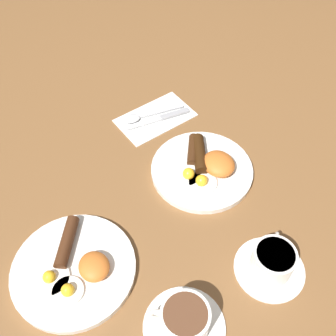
# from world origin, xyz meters

# --- Properties ---
(ground_plane) EXTENTS (3.00, 3.00, 0.00)m
(ground_plane) POSITION_xyz_m (0.00, 0.00, 0.00)
(ground_plane) COLOR brown
(breakfast_plate_near) EXTENTS (0.24, 0.24, 0.05)m
(breakfast_plate_near) POSITION_xyz_m (-0.00, -0.00, 0.02)
(breakfast_plate_near) COLOR white
(breakfast_plate_near) RESTS_ON ground_plane
(breakfast_plate_far) EXTENTS (0.25, 0.25, 0.04)m
(breakfast_plate_far) POSITION_xyz_m (-0.09, 0.36, 0.01)
(breakfast_plate_far) COLOR white
(breakfast_plate_far) RESTS_ON ground_plane
(teacup_near) EXTENTS (0.14, 0.14, 0.07)m
(teacup_near) POSITION_xyz_m (-0.28, 0.02, 0.03)
(teacup_near) COLOR white
(teacup_near) RESTS_ON ground_plane
(teacup_far) EXTENTS (0.15, 0.15, 0.07)m
(teacup_far) POSITION_xyz_m (-0.29, 0.23, 0.03)
(teacup_far) COLOR white
(teacup_far) RESTS_ON ground_plane
(napkin) EXTENTS (0.14, 0.22, 0.01)m
(napkin) POSITION_xyz_m (0.22, 0.01, 0.00)
(napkin) COLOR white
(napkin) RESTS_ON ground_plane
(knife) EXTENTS (0.04, 0.19, 0.01)m
(knife) POSITION_xyz_m (0.21, -0.00, 0.01)
(knife) COLOR silver
(knife) RESTS_ON napkin
(spoon) EXTENTS (0.05, 0.18, 0.01)m
(spoon) POSITION_xyz_m (0.24, 0.05, 0.01)
(spoon) COLOR silver
(spoon) RESTS_ON napkin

